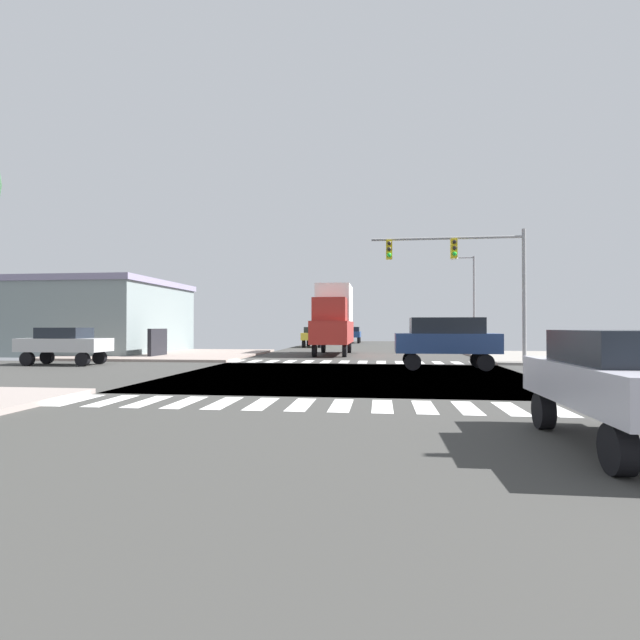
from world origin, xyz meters
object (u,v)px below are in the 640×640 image
at_px(suv_middle_2, 446,338).
at_px(sedan_nearside_1, 64,343).
at_px(sedan_leading_4, 622,378).
at_px(box_truck_trailing_1, 333,317).
at_px(traffic_signal_mast, 464,264).
at_px(street_lamp, 470,294).
at_px(sedan_farside_2, 314,335).
at_px(sedan_queued_3, 353,333).
at_px(bank_building, 98,317).

bearing_deg(suv_middle_2, sedan_nearside_1, -90.00).
bearing_deg(sedan_leading_4, box_truck_trailing_1, 105.54).
bearing_deg(sedan_nearside_1, traffic_signal_mast, 99.50).
bearing_deg(sedan_nearside_1, street_lamp, 121.24).
bearing_deg(suv_middle_2, street_lamp, 165.56).
relative_size(street_lamp, sedan_nearside_1, 1.63).
relative_size(traffic_signal_mast, sedan_leading_4, 1.84).
bearing_deg(suv_middle_2, traffic_signal_mast, 158.03).
relative_size(sedan_farside_2, sedan_queued_3, 1.00).
bearing_deg(suv_middle_2, sedan_leading_4, 3.20).
height_order(traffic_signal_mast, street_lamp, street_lamp).
distance_m(traffic_signal_mast, street_lamp, 10.38).
bearing_deg(box_truck_trailing_1, suv_middle_2, 120.10).
height_order(sedan_nearside_1, box_truck_trailing_1, box_truck_trailing_1).
height_order(sedan_nearside_1, sedan_farside_2, same).
bearing_deg(traffic_signal_mast, sedan_leading_4, -91.76).
bearing_deg(sedan_farside_2, street_lamp, 144.43).
distance_m(traffic_signal_mast, box_truck_trailing_1, 10.83).
bearing_deg(bank_building, suv_middle_2, -23.75).
bearing_deg(bank_building, sedan_farside_2, 41.02).
distance_m(sedan_nearside_1, sedan_queued_3, 36.65).
height_order(street_lamp, sedan_leading_4, street_lamp).
xyz_separation_m(street_lamp, sedan_leading_4, (-2.66, -27.98, -3.16)).
bearing_deg(traffic_signal_mast, suv_middle_2, -111.97).
height_order(bank_building, box_truck_trailing_1, bank_building).
xyz_separation_m(sedan_nearside_1, suv_middle_2, (18.77, 0.00, 0.28)).
distance_m(street_lamp, sedan_queued_3, 23.27).
distance_m(sedan_farside_2, sedan_leading_4, 38.36).
relative_size(sedan_farside_2, box_truck_trailing_1, 0.60).
bearing_deg(box_truck_trailing_1, sedan_farside_2, -75.82).
xyz_separation_m(traffic_signal_mast, sedan_nearside_1, (-20.13, -3.37, -4.08)).
height_order(sedan_queued_3, suv_middle_2, suv_middle_2).
distance_m(box_truck_trailing_1, suv_middle_2, 12.40).
xyz_separation_m(street_lamp, bank_building, (-26.79, -3.23, -1.67)).
bearing_deg(bank_building, street_lamp, 6.88).
bearing_deg(sedan_nearside_1, sedan_leading_4, 53.50).
bearing_deg(box_truck_trailing_1, bank_building, 1.40).
height_order(bank_building, suv_middle_2, bank_building).
height_order(traffic_signal_mast, sedan_farside_2, traffic_signal_mast).
bearing_deg(sedan_queued_3, box_truck_trailing_1, 90.00).
xyz_separation_m(traffic_signal_mast, street_lamp, (2.12, 10.13, -0.92)).
xyz_separation_m(street_lamp, box_truck_trailing_1, (-9.66, -2.81, -1.71)).
bearing_deg(box_truck_trailing_1, traffic_signal_mast, 135.91).
xyz_separation_m(sedan_nearside_1, sedan_queued_3, (12.58, 34.42, 0.00)).
relative_size(sedan_farside_2, sedan_leading_4, 1.00).
xyz_separation_m(bank_building, sedan_leading_4, (24.13, -24.75, -1.49)).
relative_size(sedan_queued_3, suv_middle_2, 0.93).
bearing_deg(sedan_queued_3, sedan_farside_2, 75.82).
xyz_separation_m(sedan_queued_3, box_truck_trailing_1, (-0.00, -23.74, 1.45)).
xyz_separation_m(traffic_signal_mast, suv_middle_2, (-1.36, -3.37, -3.80)).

